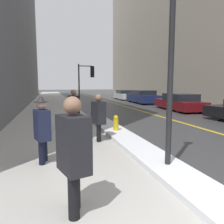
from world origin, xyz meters
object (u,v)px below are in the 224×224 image
(lamp_post, at_px, (171,50))
(pedestrian_in_fedora, at_px, (42,127))
(pedestrian_with_shoulder_bag, at_px, (98,115))
(parked_car_navy, at_px, (143,97))
(pedestrian_nearside, at_px, (73,150))
(fire_hydrant, at_px, (116,125))
(parked_car_white, at_px, (124,95))
(parked_car_maroon, at_px, (179,102))
(pedestrian_in_glasses, at_px, (74,107))
(traffic_light_near, at_px, (87,76))

(lamp_post, bearing_deg, pedestrian_in_fedora, 156.00)
(pedestrian_in_fedora, distance_m, pedestrian_with_shoulder_bag, 2.34)
(lamp_post, bearing_deg, parked_car_navy, 67.96)
(pedestrian_nearside, height_order, parked_car_navy, pedestrian_nearside)
(lamp_post, height_order, pedestrian_with_shoulder_bag, lamp_post)
(parked_car_navy, bearing_deg, fire_hydrant, 153.14)
(parked_car_white, bearing_deg, parked_car_maroon, -177.54)
(pedestrian_nearside, relative_size, parked_car_maroon, 0.35)
(pedestrian_nearside, relative_size, pedestrian_in_fedora, 1.07)
(lamp_post, xyz_separation_m, pedestrian_with_shoulder_bag, (-0.91, 2.78, -1.68))
(pedestrian_with_shoulder_bag, relative_size, parked_car_navy, 0.32)
(pedestrian_in_glasses, distance_m, parked_car_navy, 13.34)
(pedestrian_with_shoulder_bag, distance_m, parked_car_maroon, 10.12)
(lamp_post, relative_size, pedestrian_in_glasses, 2.55)
(pedestrian_in_fedora, distance_m, parked_car_maroon, 12.45)
(pedestrian_nearside, height_order, pedestrian_with_shoulder_bag, pedestrian_nearside)
(lamp_post, bearing_deg, parked_car_white, 73.32)
(lamp_post, distance_m, parked_car_white, 22.65)
(lamp_post, bearing_deg, pedestrian_nearside, -152.81)
(parked_car_maroon, bearing_deg, lamp_post, 149.97)
(lamp_post, height_order, pedestrian_in_fedora, lamp_post)
(parked_car_white, bearing_deg, pedestrian_in_fedora, 158.38)
(parked_car_maroon, relative_size, parked_car_navy, 1.00)
(lamp_post, bearing_deg, parked_car_maroon, 55.95)
(parked_car_navy, relative_size, parked_car_white, 1.05)
(pedestrian_in_glasses, xyz_separation_m, parked_car_navy, (7.92, 10.73, -0.28))
(traffic_light_near, bearing_deg, pedestrian_nearside, -98.06)
(pedestrian_with_shoulder_bag, xyz_separation_m, fire_hydrant, (0.85, 0.86, -0.50))
(traffic_light_near, bearing_deg, parked_car_navy, 22.08)
(fire_hydrant, bearing_deg, lamp_post, -89.01)
(lamp_post, distance_m, pedestrian_with_shoulder_bag, 3.37)
(pedestrian_nearside, relative_size, parked_car_white, 0.37)
(parked_car_maroon, xyz_separation_m, parked_car_navy, (-0.04, 6.36, 0.06))
(pedestrian_in_fedora, height_order, parked_car_white, pedestrian_in_fedora)
(traffic_light_near, bearing_deg, lamp_post, -90.30)
(parked_car_navy, xyz_separation_m, parked_car_white, (-0.00, 5.61, -0.06))
(lamp_post, relative_size, pedestrian_in_fedora, 2.63)
(pedestrian_with_shoulder_bag, bearing_deg, fire_hydrant, 118.85)
(traffic_light_near, distance_m, pedestrian_in_fedora, 13.23)
(parked_car_maroon, bearing_deg, pedestrian_in_fedora, 137.03)
(traffic_light_near, height_order, pedestrian_nearside, traffic_light_near)
(lamp_post, distance_m, parked_car_maroon, 11.80)
(pedestrian_with_shoulder_bag, bearing_deg, parked_car_white, 141.99)
(pedestrian_in_glasses, bearing_deg, pedestrian_with_shoulder_bag, -4.74)
(pedestrian_in_glasses, bearing_deg, fire_hydrant, 23.47)
(parked_car_maroon, bearing_deg, fire_hydrant, 136.38)
(pedestrian_with_shoulder_bag, bearing_deg, traffic_light_near, 155.64)
(pedestrian_with_shoulder_bag, xyz_separation_m, parked_car_navy, (7.39, 13.23, -0.22))
(pedestrian_with_shoulder_bag, bearing_deg, pedestrian_in_glasses, 175.26)
(pedestrian_with_shoulder_bag, bearing_deg, parked_car_maroon, 116.14)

